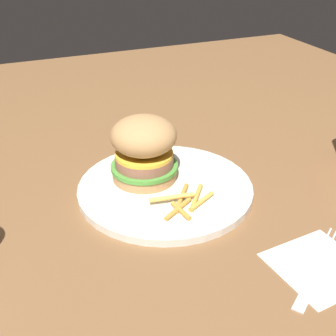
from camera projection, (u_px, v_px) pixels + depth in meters
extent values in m
plane|color=brown|center=(159.00, 184.00, 0.73)|extent=(1.60, 1.60, 0.00)
cylinder|color=silver|center=(168.00, 188.00, 0.71)|extent=(0.28, 0.28, 0.01)
cylinder|color=tan|center=(145.00, 173.00, 0.72)|extent=(0.10, 0.10, 0.02)
cylinder|color=#4C9338|center=(144.00, 166.00, 0.72)|extent=(0.11, 0.11, 0.01)
cylinder|color=#8E5B47|center=(144.00, 160.00, 0.71)|extent=(0.09, 0.09, 0.02)
cylinder|color=yellow|center=(144.00, 154.00, 0.71)|extent=(0.09, 0.09, 0.01)
ellipsoid|color=tan|center=(144.00, 135.00, 0.69)|extent=(0.10, 0.10, 0.06)
cylinder|color=gold|center=(181.00, 198.00, 0.67)|extent=(0.05, 0.06, 0.01)
cylinder|color=gold|center=(181.00, 211.00, 0.64)|extent=(0.01, 0.05, 0.01)
cylinder|color=gold|center=(201.00, 201.00, 0.66)|extent=(0.05, 0.03, 0.01)
cylinder|color=gold|center=(196.00, 197.00, 0.67)|extent=(0.05, 0.06, 0.01)
cylinder|color=gold|center=(178.00, 209.00, 0.64)|extent=(0.06, 0.04, 0.01)
cylinder|color=#E5B251|center=(172.00, 197.00, 0.66)|extent=(0.07, 0.02, 0.01)
cube|color=white|center=(319.00, 266.00, 0.56)|extent=(0.12, 0.12, 0.00)
cube|color=silver|center=(312.00, 280.00, 0.54)|extent=(0.10, 0.07, 0.00)
cube|color=silver|center=(328.00, 247.00, 0.59)|extent=(0.04, 0.04, 0.00)
cylinder|color=silver|center=(335.00, 234.00, 0.61)|extent=(0.02, 0.02, 0.00)
cylinder|color=silver|center=(329.00, 232.00, 0.62)|extent=(0.02, 0.02, 0.00)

